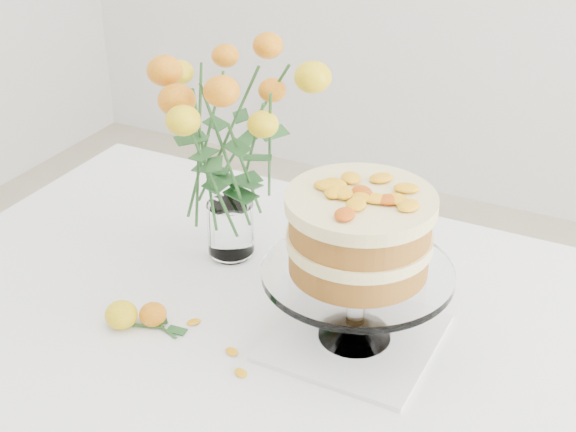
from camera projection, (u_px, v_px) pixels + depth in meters
name	position (u px, v px, depth m)	size (l,w,h in m)	color
table	(281.00, 347.00, 1.47)	(1.43, 0.93, 0.76)	tan
napkin	(354.00, 338.00, 1.35)	(0.26, 0.26, 0.01)	white
cake_stand	(359.00, 241.00, 1.26)	(0.31, 0.31, 0.28)	white
rose_vase	(227.00, 130.00, 1.46)	(0.38, 0.38, 0.46)	white
loose_rose_near	(122.00, 315.00, 1.38)	(0.10, 0.06, 0.05)	yellow
loose_rose_far	(153.00, 315.00, 1.38)	(0.08, 0.05, 0.04)	#B95809
stray_petal_a	(194.00, 322.00, 1.39)	(0.03, 0.02, 0.00)	#FEAA10
stray_petal_b	(232.00, 352.00, 1.32)	(0.03, 0.02, 0.00)	#FEAA10
stray_petal_c	(241.00, 373.00, 1.28)	(0.03, 0.02, 0.00)	#FEAA10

